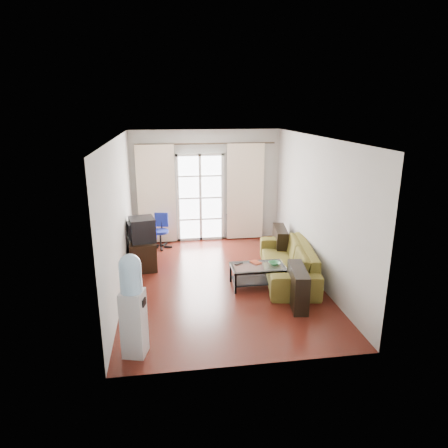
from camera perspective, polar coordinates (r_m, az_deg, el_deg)
The scene contains 20 objects.
floor at distance 7.71m, azimuth -0.42°, elevation -8.20°, with size 5.20×5.20×0.00m, color #581F15.
ceiling at distance 7.03m, azimuth -0.46°, elevation 12.25°, with size 5.20×5.20×0.00m, color white.
wall_back at distance 9.77m, azimuth -2.57°, elevation 5.42°, with size 3.60×0.02×2.70m, color beige.
wall_front at distance 4.82m, azimuth 3.89°, elevation -6.33°, with size 3.60×0.02×2.70m, color beige.
wall_left at distance 7.23m, azimuth -14.71°, elevation 0.96°, with size 0.02×5.20×2.70m, color beige.
wall_right at distance 7.70m, azimuth 12.95°, elevation 2.01°, with size 0.02×5.20×2.70m, color beige.
french_door at distance 9.76m, azimuth -3.40°, elevation 3.75°, with size 1.16×0.06×2.15m.
curtain_rod at distance 9.53m, azimuth -2.59°, elevation 11.40°, with size 0.04×0.04×3.30m, color #4C3F2D.
curtain_left at distance 9.63m, azimuth -9.62°, elevation 4.14°, with size 0.90×0.07×2.35m, color #FFECCD.
curtain_right at distance 9.82m, azimuth 3.05°, elevation 4.59°, with size 0.90×0.07×2.35m, color #FFECCD.
radiator at distance 10.03m, azimuth 2.11°, elevation -0.28°, with size 0.64×0.12×0.64m, color #9B9B9D.
sofa at distance 7.88m, azimuth 9.07°, elevation -5.24°, with size 1.22×2.37×0.66m, color olive.
coffee_table at distance 7.45m, azimuth 4.84°, elevation -6.99°, with size 1.00×0.58×0.40m.
bowl at distance 7.46m, azimuth 7.21°, elevation -5.61°, with size 0.25×0.25×0.05m, color #318852.
book at distance 7.48m, azimuth 4.07°, elevation -5.60°, with size 0.23×0.25×0.02m, color #B71633.
remote at distance 7.45m, azimuth 2.14°, elevation -5.66°, with size 0.17×0.05×0.02m, color black.
tv_stand at distance 8.44m, azimuth -11.54°, elevation -4.17°, with size 0.53×0.80×0.58m, color black.
crt_tv at distance 8.24m, azimuth -11.75°, elevation -0.77°, with size 0.60×0.61×0.48m.
task_chair at distance 9.54m, azimuth -9.03°, elevation -1.94°, with size 0.66×0.66×0.81m.
water_cooler at distance 5.42m, azimuth -12.94°, elevation -11.03°, with size 0.36×0.36×1.44m.
Camera 1 is at (-0.97, -6.94, 3.21)m, focal length 32.00 mm.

